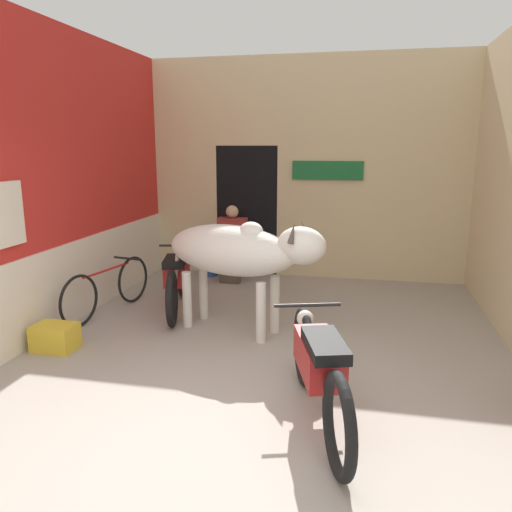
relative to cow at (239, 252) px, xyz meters
name	(u,v)px	position (x,y,z in m)	size (l,w,h in m)	color
ground_plane	(221,447)	(0.43, -2.29, -0.96)	(30.00, 30.00, 0.00)	#9E9389
wall_left_shopfront	(69,182)	(-2.21, 0.19, 0.74)	(0.25, 4.98, 3.53)	red
wall_back_with_doorway	(288,183)	(0.11, 2.93, 0.58)	(5.11, 0.93, 3.53)	beige
cow	(239,252)	(0.00, 0.00, 0.00)	(2.04, 1.06, 1.38)	silver
motorcycle_near	(319,367)	(1.08, -1.78, -0.50)	(0.76, 1.96, 0.82)	black
motorcycle_far	(177,277)	(-0.99, 0.59, -0.51)	(0.69, 1.88, 0.80)	black
bicycle	(108,288)	(-1.82, 0.28, -0.63)	(0.48, 1.68, 0.66)	black
shopkeeper_seated	(232,242)	(-0.66, 2.14, -0.32)	(0.46, 0.33, 1.22)	brown
plastic_stool	(211,261)	(-1.08, 2.38, -0.71)	(0.32, 0.32, 0.47)	#2856B2
crate	(55,337)	(-1.80, -0.94, -0.82)	(0.44, 0.32, 0.28)	gold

